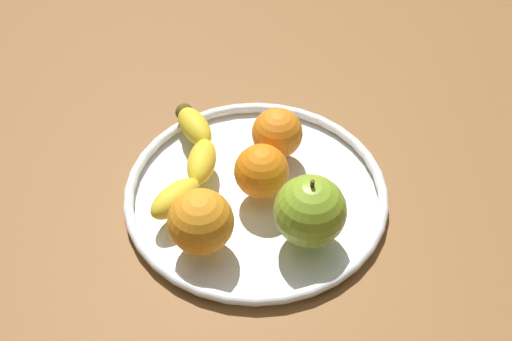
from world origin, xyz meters
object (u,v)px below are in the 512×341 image
object	(u,v)px
orange_front_right	(275,132)
orange_front_left	(201,222)
fruit_bowl	(256,193)
apple	(310,211)
banana	(191,159)
orange_back_left	(262,171)

from	to	relation	value
orange_front_right	orange_front_left	world-z (taller)	orange_front_left
fruit_bowl	orange_front_left	world-z (taller)	orange_front_left
fruit_bowl	apple	size ratio (longest dim) A/B	3.59
banana	orange_front_left	xyz separation A→B (cm)	(-9.48, -6.11, 1.91)
banana	orange_back_left	xyz separation A→B (cm)	(0.11, -9.10, 1.50)
apple	orange_front_left	world-z (taller)	apple
fruit_bowl	orange_front_left	size ratio (longest dim) A/B	4.38
fruit_bowl	orange_back_left	bearing A→B (deg)	-87.07
apple	orange_front_right	size ratio (longest dim) A/B	1.41
fruit_bowl	banana	xyz separation A→B (cm)	(-0.08, 8.42, 2.53)
apple	orange_back_left	distance (cm)	8.34
orange_back_left	orange_front_left	world-z (taller)	orange_front_left
banana	orange_front_right	xyz separation A→B (cm)	(6.67, -8.08, 1.43)
fruit_bowl	orange_back_left	size ratio (longest dim) A/B	4.95
orange_front_right	orange_front_left	bearing A→B (deg)	173.05
orange_back_left	orange_front_right	bearing A→B (deg)	8.83
fruit_bowl	orange_front_left	xyz separation A→B (cm)	(-9.56, 2.31, 4.44)
orange_front_right	orange_front_left	distance (cm)	16.28
apple	orange_front_right	bearing A→B (deg)	37.80
fruit_bowl	apple	bearing A→B (deg)	-117.04
fruit_bowl	banana	distance (cm)	8.79
orange_front_left	fruit_bowl	bearing A→B (deg)	-13.58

